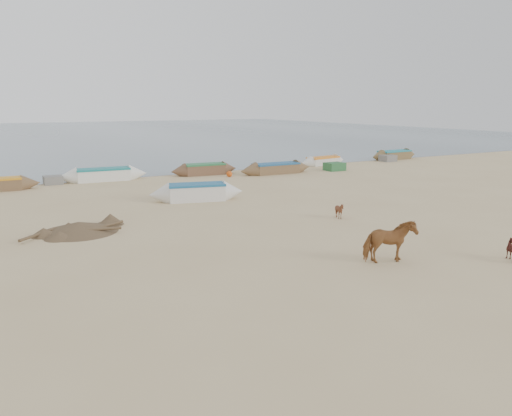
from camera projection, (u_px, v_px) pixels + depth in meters
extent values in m
plane|color=tan|center=(310.00, 255.00, 17.97)|extent=(140.00, 140.00, 0.00)
plane|color=slate|center=(41.00, 134.00, 88.06)|extent=(160.00, 160.00, 0.00)
imported|color=#935D30|center=(389.00, 242.00, 16.98)|extent=(1.90, 1.23, 1.48)
imported|color=#572E1B|center=(339.00, 210.00, 23.61)|extent=(0.92, 0.90, 0.77)
cone|color=brown|center=(79.00, 227.00, 21.16)|extent=(4.33, 4.33, 0.44)
sphere|color=#C64C12|center=(229.00, 174.00, 37.06)|extent=(0.44, 0.44, 0.44)
cube|color=slate|center=(53.00, 180.00, 33.69)|extent=(1.20, 1.10, 0.56)
cube|color=#2C6236|center=(334.00, 167.00, 40.61)|extent=(1.50, 1.20, 0.64)
cube|color=slate|center=(388.00, 158.00, 47.02)|extent=(1.30, 1.20, 0.60)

